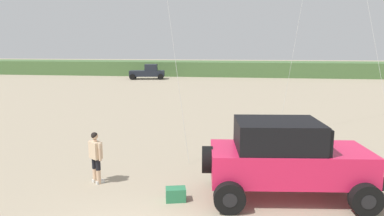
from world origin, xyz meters
name	(u,v)px	position (x,y,z in m)	size (l,w,h in m)	color
dune_ridge	(244,69)	(2.67, 46.17, 1.04)	(90.00, 7.19, 2.08)	#4C703D
jeep	(286,157)	(3.65, 3.28, 1.20)	(4.97, 2.84, 2.26)	#EA2151
person_watching	(96,155)	(-2.17, 3.51, 0.94)	(0.53, 0.45, 1.67)	#DBB28E
cooler_box	(176,194)	(0.57, 2.59, 0.19)	(0.56, 0.36, 0.38)	#2D7F51
distant_pickup	(148,72)	(-10.10, 38.56, 0.94)	(4.86, 3.10, 1.98)	#1E232D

